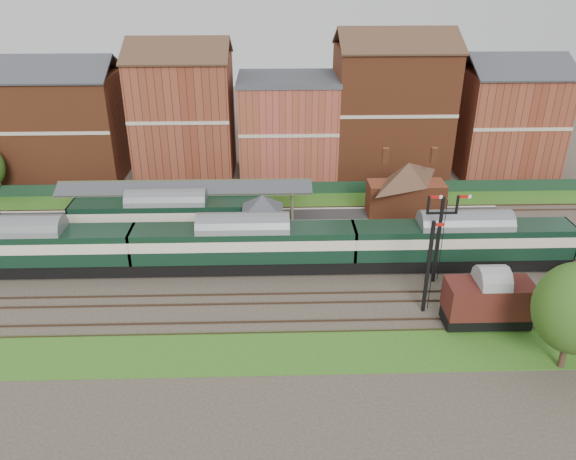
{
  "coord_description": "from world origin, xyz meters",
  "views": [
    {
      "loc": [
        -2.04,
        -44.53,
        25.85
      ],
      "look_at": [
        -0.65,
        2.0,
        3.0
      ],
      "focal_mm": 35.0,
      "sensor_mm": 36.0,
      "label": 1
    }
  ],
  "objects_px": {
    "semaphore_bracket": "(439,234)",
    "goods_van_a": "(488,300)",
    "platform_railcar": "(168,216)",
    "signal_box": "(263,223)",
    "dmu_train": "(244,244)"
  },
  "relations": [
    {
      "from": "signal_box",
      "to": "goods_van_a",
      "type": "xyz_separation_m",
      "value": [
        17.3,
        -12.25,
        -0.97
      ]
    },
    {
      "from": "semaphore_bracket",
      "to": "dmu_train",
      "type": "height_order",
      "value": "semaphore_bracket"
    },
    {
      "from": "goods_van_a",
      "to": "signal_box",
      "type": "bearing_deg",
      "value": 144.69
    },
    {
      "from": "semaphore_bracket",
      "to": "goods_van_a",
      "type": "xyz_separation_m",
      "value": [
        2.26,
        -6.5,
        -2.41
      ]
    },
    {
      "from": "dmu_train",
      "to": "platform_railcar",
      "type": "xyz_separation_m",
      "value": [
        -7.79,
        6.5,
        -0.11
      ]
    },
    {
      "from": "signal_box",
      "to": "goods_van_a",
      "type": "height_order",
      "value": "signal_box"
    },
    {
      "from": "signal_box",
      "to": "platform_railcar",
      "type": "height_order",
      "value": "signal_box"
    },
    {
      "from": "dmu_train",
      "to": "goods_van_a",
      "type": "height_order",
      "value": "dmu_train"
    },
    {
      "from": "dmu_train",
      "to": "goods_van_a",
      "type": "xyz_separation_m",
      "value": [
        18.98,
        -9.0,
        -0.42
      ]
    },
    {
      "from": "platform_railcar",
      "to": "goods_van_a",
      "type": "xyz_separation_m",
      "value": [
        26.77,
        -15.5,
        -0.31
      ]
    },
    {
      "from": "platform_railcar",
      "to": "goods_van_a",
      "type": "height_order",
      "value": "platform_railcar"
    },
    {
      "from": "dmu_train",
      "to": "semaphore_bracket",
      "type": "bearing_deg",
      "value": -8.5
    },
    {
      "from": "platform_railcar",
      "to": "signal_box",
      "type": "bearing_deg",
      "value": -18.93
    },
    {
      "from": "semaphore_bracket",
      "to": "goods_van_a",
      "type": "distance_m",
      "value": 7.29
    },
    {
      "from": "semaphore_bracket",
      "to": "goods_van_a",
      "type": "bearing_deg",
      "value": -70.85
    }
  ]
}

